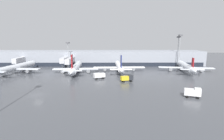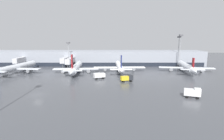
{
  "view_description": "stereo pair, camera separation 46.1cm",
  "coord_description": "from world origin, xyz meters",
  "px_view_note": "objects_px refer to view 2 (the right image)",
  "views": [
    {
      "loc": [
        22.06,
        -50.64,
        16.73
      ],
      "look_at": [
        22.57,
        25.49,
        3.0
      ],
      "focal_mm": 28.0,
      "sensor_mm": 36.0,
      "label": 1
    },
    {
      "loc": [
        22.52,
        -50.64,
        16.73
      ],
      "look_at": [
        22.57,
        25.49,
        3.0
      ],
      "focal_mm": 28.0,
      "sensor_mm": 36.0,
      "label": 2
    }
  ],
  "objects_px": {
    "apron_light_mast_2": "(68,47)",
    "apron_light_mast_5": "(181,42)",
    "service_truck_1": "(99,75)",
    "traffic_cone_3": "(191,92)",
    "service_truck_0": "(192,92)",
    "service_truck_2": "(127,78)",
    "parked_jet_1": "(186,67)",
    "parked_jet_2": "(119,67)",
    "parked_jet_3": "(76,68)",
    "apron_light_mast_3": "(179,43)",
    "parked_jet_0": "(16,68)"
  },
  "relations": [
    {
      "from": "parked_jet_0",
      "to": "service_truck_1",
      "type": "bearing_deg",
      "value": -99.33
    },
    {
      "from": "parked_jet_3",
      "to": "parked_jet_0",
      "type": "bearing_deg",
      "value": 88.3
    },
    {
      "from": "parked_jet_3",
      "to": "apron_light_mast_3",
      "type": "height_order",
      "value": "apron_light_mast_3"
    },
    {
      "from": "parked_jet_2",
      "to": "service_truck_2",
      "type": "xyz_separation_m",
      "value": [
        2.1,
        -20.97,
        -1.19
      ]
    },
    {
      "from": "service_truck_0",
      "to": "apron_light_mast_3",
      "type": "bearing_deg",
      "value": 93.89
    },
    {
      "from": "parked_jet_0",
      "to": "traffic_cone_3",
      "type": "height_order",
      "value": "parked_jet_0"
    },
    {
      "from": "parked_jet_3",
      "to": "apron_light_mast_2",
      "type": "distance_m",
      "value": 18.81
    },
    {
      "from": "service_truck_2",
      "to": "apron_light_mast_2",
      "type": "xyz_separation_m",
      "value": [
        -30.64,
        32.82,
        10.45
      ]
    },
    {
      "from": "service_truck_1",
      "to": "apron_light_mast_5",
      "type": "distance_m",
      "value": 54.1
    },
    {
      "from": "parked_jet_0",
      "to": "apron_light_mast_3",
      "type": "bearing_deg",
      "value": -70.93
    },
    {
      "from": "service_truck_0",
      "to": "apron_light_mast_5",
      "type": "xyz_separation_m",
      "value": [
        15.83,
        51.99,
        13.26
      ]
    },
    {
      "from": "service_truck_2",
      "to": "apron_light_mast_5",
      "type": "bearing_deg",
      "value": 30.47
    },
    {
      "from": "service_truck_1",
      "to": "traffic_cone_3",
      "type": "relative_size",
      "value": 6.78
    },
    {
      "from": "parked_jet_1",
      "to": "traffic_cone_3",
      "type": "bearing_deg",
      "value": 168.13
    },
    {
      "from": "parked_jet_2",
      "to": "apron_light_mast_3",
      "type": "distance_m",
      "value": 39.85
    },
    {
      "from": "parked_jet_0",
      "to": "apron_light_mast_2",
      "type": "bearing_deg",
      "value": -48.01
    },
    {
      "from": "service_truck_1",
      "to": "apron_light_mast_5",
      "type": "relative_size",
      "value": 0.27
    },
    {
      "from": "parked_jet_2",
      "to": "service_truck_1",
      "type": "bearing_deg",
      "value": 148.06
    },
    {
      "from": "apron_light_mast_2",
      "to": "apron_light_mast_3",
      "type": "distance_m",
      "value": 63.79
    },
    {
      "from": "parked_jet_0",
      "to": "apron_light_mast_5",
      "type": "xyz_separation_m",
      "value": [
        85.83,
        16.05,
        12.05
      ]
    },
    {
      "from": "service_truck_0",
      "to": "service_truck_2",
      "type": "xyz_separation_m",
      "value": [
        -17.13,
        18.77,
        -0.11
      ]
    },
    {
      "from": "parked_jet_1",
      "to": "apron_light_mast_2",
      "type": "height_order",
      "value": "apron_light_mast_2"
    },
    {
      "from": "parked_jet_3",
      "to": "apron_light_mast_3",
      "type": "distance_m",
      "value": 60.51
    },
    {
      "from": "service_truck_0",
      "to": "parked_jet_3",
      "type": "bearing_deg",
      "value": 158.02
    },
    {
      "from": "apron_light_mast_2",
      "to": "apron_light_mast_5",
      "type": "height_order",
      "value": "apron_light_mast_5"
    },
    {
      "from": "service_truck_0",
      "to": "traffic_cone_3",
      "type": "relative_size",
      "value": 6.26
    },
    {
      "from": "service_truck_0",
      "to": "apron_light_mast_3",
      "type": "xyz_separation_m",
      "value": [
        15.91,
        54.59,
        12.61
      ]
    },
    {
      "from": "parked_jet_3",
      "to": "traffic_cone_3",
      "type": "xyz_separation_m",
      "value": [
        42.42,
        -32.19,
        -2.25
      ]
    },
    {
      "from": "service_truck_1",
      "to": "apron_light_mast_2",
      "type": "height_order",
      "value": "apron_light_mast_2"
    },
    {
      "from": "parked_jet_2",
      "to": "traffic_cone_3",
      "type": "relative_size",
      "value": 40.71
    },
    {
      "from": "parked_jet_2",
      "to": "apron_light_mast_5",
      "type": "xyz_separation_m",
      "value": [
        35.07,
        12.24,
        12.18
      ]
    },
    {
      "from": "parked_jet_0",
      "to": "parked_jet_2",
      "type": "xyz_separation_m",
      "value": [
        50.76,
        3.81,
        -0.13
      ]
    },
    {
      "from": "parked_jet_0",
      "to": "service_truck_1",
      "type": "relative_size",
      "value": 7.13
    },
    {
      "from": "parked_jet_1",
      "to": "parked_jet_3",
      "type": "distance_m",
      "value": 55.55
    },
    {
      "from": "parked_jet_1",
      "to": "parked_jet_2",
      "type": "xyz_separation_m",
      "value": [
        -33.95,
        0.17,
        0.07
      ]
    },
    {
      "from": "service_truck_0",
      "to": "service_truck_1",
      "type": "xyz_separation_m",
      "value": [
        -28.42,
        23.9,
        -0.11
      ]
    },
    {
      "from": "apron_light_mast_2",
      "to": "apron_light_mast_5",
      "type": "xyz_separation_m",
      "value": [
        63.61,
        0.4,
        2.92
      ]
    },
    {
      "from": "parked_jet_3",
      "to": "parked_jet_2",
      "type": "bearing_deg",
      "value": -85.85
    },
    {
      "from": "parked_jet_1",
      "to": "service_truck_0",
      "type": "bearing_deg",
      "value": 168.24
    },
    {
      "from": "apron_light_mast_2",
      "to": "apron_light_mast_3",
      "type": "bearing_deg",
      "value": 2.69
    },
    {
      "from": "service_truck_0",
      "to": "apron_light_mast_3",
      "type": "distance_m",
      "value": 58.24
    },
    {
      "from": "parked_jet_2",
      "to": "service_truck_1",
      "type": "height_order",
      "value": "parked_jet_2"
    },
    {
      "from": "service_truck_0",
      "to": "apron_light_mast_3",
      "type": "relative_size",
      "value": 0.27
    },
    {
      "from": "parked_jet_0",
      "to": "apron_light_mast_2",
      "type": "height_order",
      "value": "apron_light_mast_2"
    },
    {
      "from": "parked_jet_1",
      "to": "parked_jet_2",
      "type": "height_order",
      "value": "parked_jet_2"
    },
    {
      "from": "service_truck_0",
      "to": "apron_light_mast_5",
      "type": "bearing_deg",
      "value": 93.2
    },
    {
      "from": "traffic_cone_3",
      "to": "service_truck_2",
      "type": "bearing_deg",
      "value": 143.09
    },
    {
      "from": "parked_jet_3",
      "to": "service_truck_1",
      "type": "relative_size",
      "value": 6.36
    },
    {
      "from": "traffic_cone_3",
      "to": "apron_light_mast_2",
      "type": "bearing_deg",
      "value": 136.49
    },
    {
      "from": "parked_jet_2",
      "to": "apron_light_mast_5",
      "type": "relative_size",
      "value": 1.64
    }
  ]
}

